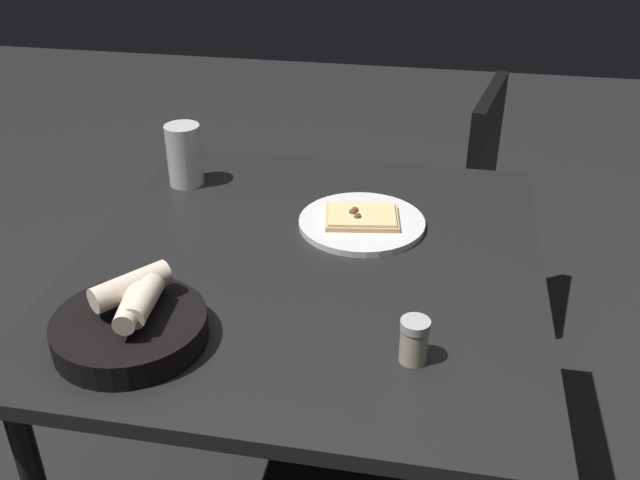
{
  "coord_description": "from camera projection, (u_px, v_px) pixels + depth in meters",
  "views": [
    {
      "loc": [
        0.24,
        -1.18,
        1.49
      ],
      "look_at": [
        0.03,
        -0.02,
        0.81
      ],
      "focal_mm": 39.7,
      "sensor_mm": 36.0,
      "label": 1
    }
  ],
  "objects": [
    {
      "name": "dining_table",
      "position": [
        310.0,
        287.0,
        1.44
      ],
      "size": [
        0.91,
        0.99,
        0.76
      ],
      "color": "black",
      "rests_on": "ground"
    },
    {
      "name": "chair_near",
      "position": [
        440.0,
        195.0,
        2.24
      ],
      "size": [
        0.51,
        0.51,
        0.85
      ],
      "color": "black",
      "rests_on": "ground"
    },
    {
      "name": "bread_basket",
      "position": [
        132.0,
        324.0,
        1.16
      ],
      "size": [
        0.25,
        0.25,
        0.11
      ],
      "color": "black",
      "rests_on": "dining_table"
    },
    {
      "name": "pizza_plate",
      "position": [
        362.0,
        221.0,
        1.52
      ],
      "size": [
        0.27,
        0.27,
        0.04
      ],
      "color": "white",
      "rests_on": "dining_table"
    },
    {
      "name": "beer_glass",
      "position": [
        185.0,
        158.0,
        1.68
      ],
      "size": [
        0.08,
        0.08,
        0.15
      ],
      "color": "silver",
      "rests_on": "dining_table"
    },
    {
      "name": "pepper_shaker",
      "position": [
        414.0,
        343.0,
        1.12
      ],
      "size": [
        0.05,
        0.05,
        0.08
      ],
      "color": "#BFB299",
      "rests_on": "dining_table"
    }
  ]
}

